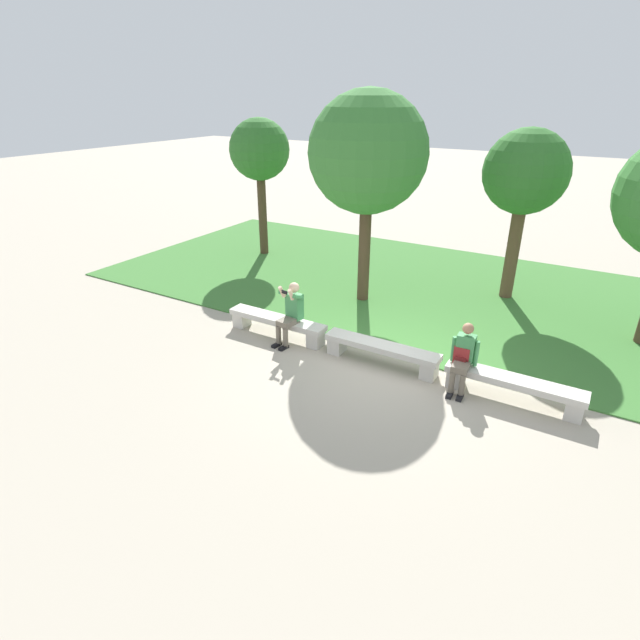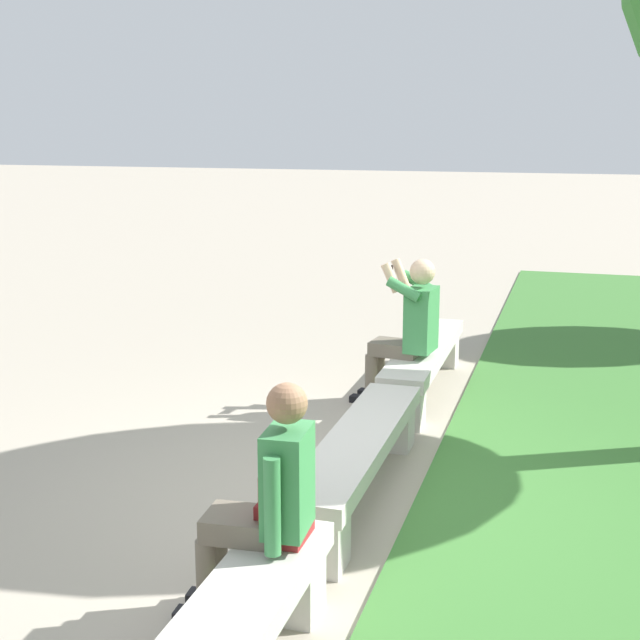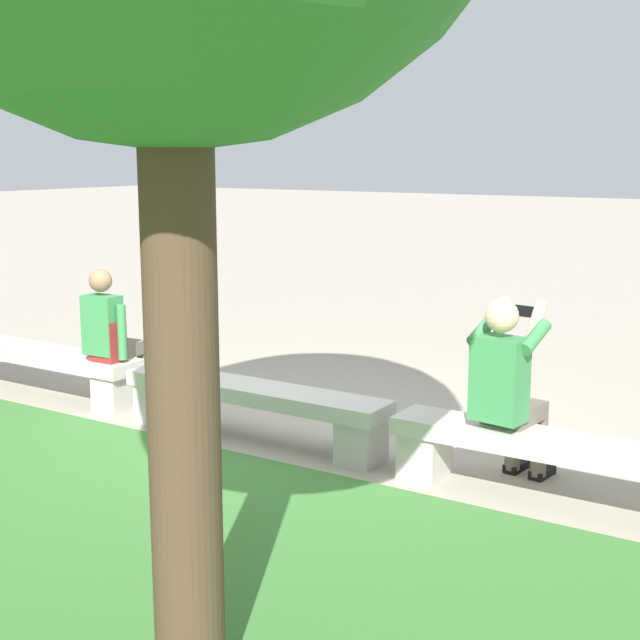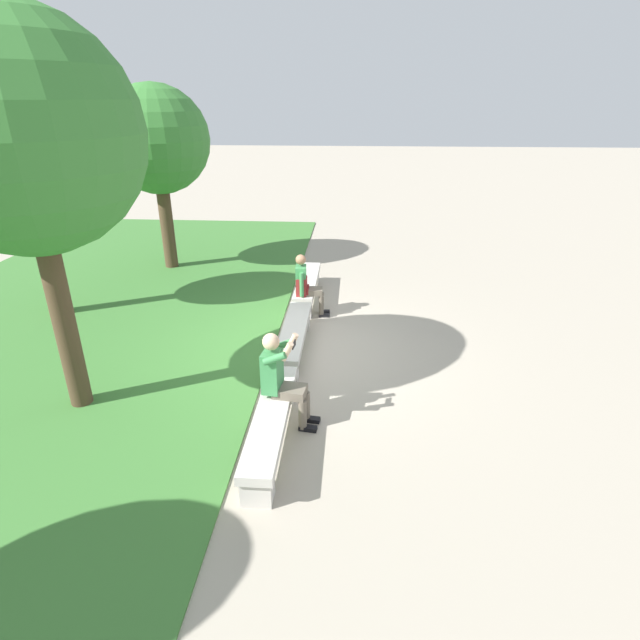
# 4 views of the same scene
# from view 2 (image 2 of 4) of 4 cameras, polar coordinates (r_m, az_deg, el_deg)

# --- Properties ---
(ground_plane) EXTENTS (80.00, 80.00, 0.00)m
(ground_plane) POSITION_cam_2_polar(r_m,az_deg,el_deg) (6.10, 2.47, -11.28)
(ground_plane) COLOR #A89E8C
(bench_main) EXTENTS (2.34, 0.40, 0.45)m
(bench_main) POSITION_cam_2_polar(r_m,az_deg,el_deg) (8.31, 6.69, -2.55)
(bench_main) COLOR beige
(bench_main) RESTS_ON ground
(bench_near) EXTENTS (2.34, 0.40, 0.45)m
(bench_near) POSITION_cam_2_polar(r_m,az_deg,el_deg) (5.98, 2.49, -8.57)
(bench_near) COLOR beige
(bench_near) RESTS_ON ground
(person_photographer) EXTENTS (0.51, 0.76, 1.32)m
(person_photographer) POSITION_cam_2_polar(r_m,az_deg,el_deg) (7.81, 5.66, -0.28)
(person_photographer) COLOR black
(person_photographer) RESTS_ON ground
(person_distant) EXTENTS (0.48, 0.69, 1.26)m
(person_distant) POSITION_cam_2_polar(r_m,az_deg,el_deg) (4.44, -3.43, -11.25)
(person_distant) COLOR black
(person_distant) RESTS_ON ground
(backpack) EXTENTS (0.28, 0.24, 0.43)m
(backpack) POSITION_cam_2_polar(r_m,az_deg,el_deg) (4.47, -2.23, -11.73)
(backpack) COLOR maroon
(backpack) RESTS_ON bench_mid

